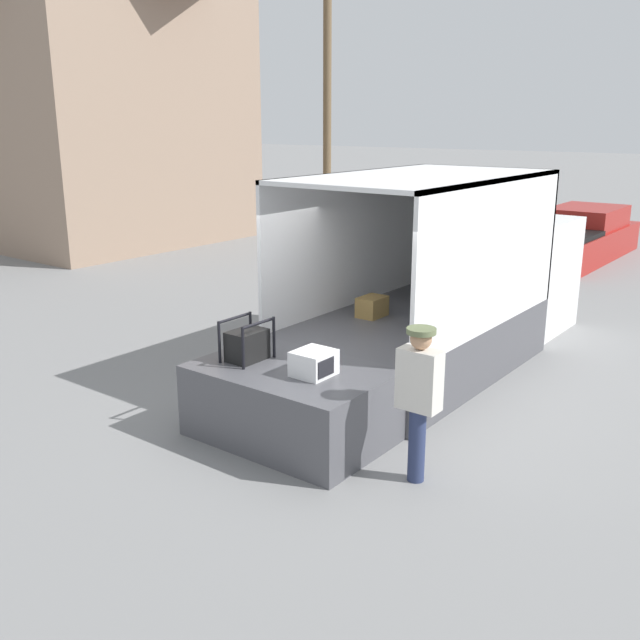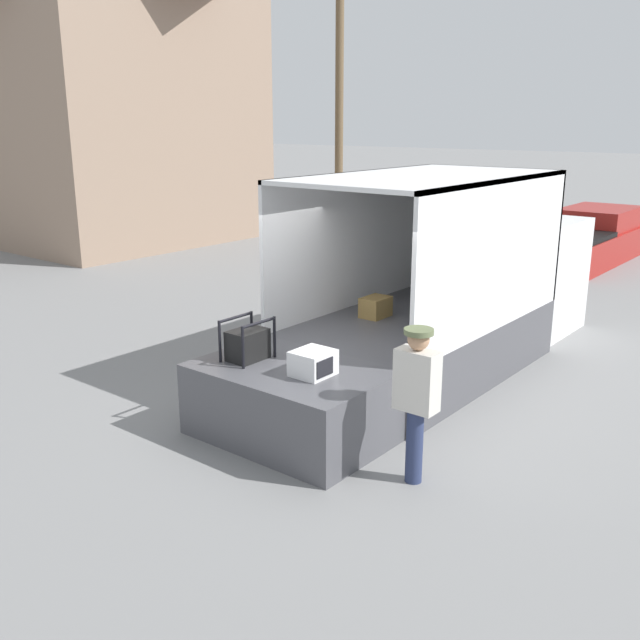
# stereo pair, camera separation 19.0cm
# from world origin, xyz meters

# --- Properties ---
(ground_plane) EXTENTS (160.00, 160.00, 0.00)m
(ground_plane) POSITION_xyz_m (0.00, 0.00, 0.00)
(ground_plane) COLOR gray
(box_truck) EXTENTS (6.29, 2.38, 2.94)m
(box_truck) POSITION_xyz_m (3.56, -0.00, 0.87)
(box_truck) COLOR white
(box_truck) RESTS_ON ground
(tailgate_deck) EXTENTS (1.53, 2.26, 0.88)m
(tailgate_deck) POSITION_xyz_m (-0.77, 0.00, 0.44)
(tailgate_deck) COLOR #4C4C51
(tailgate_deck) RESTS_ON ground
(microwave) EXTENTS (0.45, 0.42, 0.29)m
(microwave) POSITION_xyz_m (-0.80, -0.37, 1.03)
(microwave) COLOR white
(microwave) RESTS_ON tailgate_deck
(portable_generator) EXTENTS (0.58, 0.42, 0.51)m
(portable_generator) POSITION_xyz_m (-0.85, 0.60, 1.08)
(portable_generator) COLOR black
(portable_generator) RESTS_ON tailgate_deck
(worker_person) EXTENTS (0.30, 0.44, 1.68)m
(worker_person) POSITION_xyz_m (-0.80, -1.73, 1.03)
(worker_person) COLOR navy
(worker_person) RESTS_ON ground
(pickup_truck_red) EXTENTS (5.56, 1.84, 1.37)m
(pickup_truck_red) POSITION_xyz_m (12.82, 1.05, 0.57)
(pickup_truck_red) COLOR maroon
(pickup_truck_red) RESTS_ON ground
(house_backdrop) EXTENTS (7.74, 6.34, 9.82)m
(house_backdrop) POSITION_xyz_m (7.18, 13.81, 5.00)
(house_backdrop) COLOR gray
(house_backdrop) RESTS_ON ground
(utility_pole) EXTENTS (1.80, 0.28, 8.97)m
(utility_pole) POSITION_xyz_m (13.33, 9.99, 4.65)
(utility_pole) COLOR brown
(utility_pole) RESTS_ON ground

